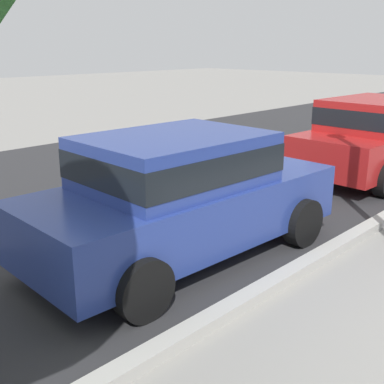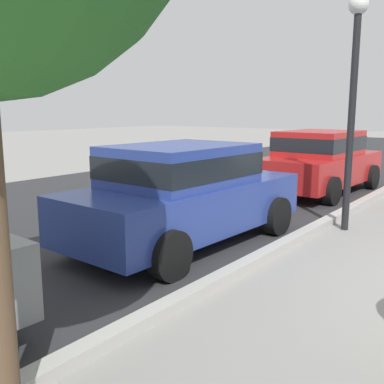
{
  "view_description": "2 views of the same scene",
  "coord_description": "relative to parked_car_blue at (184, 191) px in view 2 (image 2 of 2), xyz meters",
  "views": [
    {
      "loc": [
        -4.26,
        0.19,
        2.55
      ],
      "look_at": [
        -0.05,
        4.24,
        0.8
      ],
      "focal_mm": 45.75,
      "sensor_mm": 36.0,
      "label": 1
    },
    {
      "loc": [
        -5.59,
        0.06,
        2.07
      ],
      "look_at": [
        -0.05,
        4.24,
        0.8
      ],
      "focal_mm": 42.01,
      "sensor_mm": 36.0,
      "label": 2
    }
  ],
  "objects": [
    {
      "name": "street_surface",
      "position": [
        0.24,
        3.26,
        -0.84
      ],
      "size": [
        60.0,
        9.0,
        0.01
      ],
      "primitive_type": "cube",
      "color": "#2D2D30",
      "rests_on": "ground"
    },
    {
      "name": "parked_car_red",
      "position": [
        5.54,
        0.0,
        0.0
      ],
      "size": [
        4.17,
        2.06,
        1.56
      ],
      "color": "#B21E1E",
      "rests_on": "ground"
    },
    {
      "name": "curb_stone",
      "position": [
        0.24,
        -1.34,
        -0.78
      ],
      "size": [
        60.0,
        0.2,
        0.12
      ],
      "primitive_type": "cube",
      "color": "#B2AFA8",
      "rests_on": "ground"
    },
    {
      "name": "lamp_post",
      "position": [
        2.37,
        -1.72,
        1.71
      ],
      "size": [
        0.32,
        0.32,
        3.9
      ],
      "color": "black",
      "rests_on": "ground"
    },
    {
      "name": "parked_car_blue",
      "position": [
        0.0,
        0.0,
        0.0
      ],
      "size": [
        4.17,
        2.06,
        1.56
      ],
      "color": "navy",
      "rests_on": "ground"
    }
  ]
}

